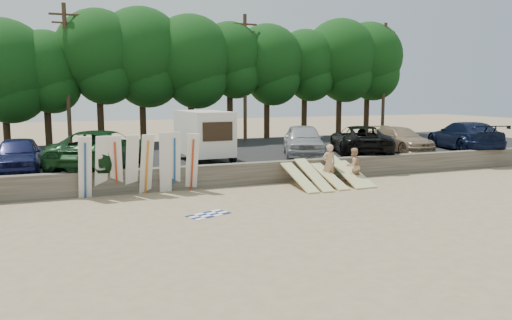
% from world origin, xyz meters
% --- Properties ---
extents(ground, '(120.00, 120.00, 0.00)m').
position_xyz_m(ground, '(0.00, 0.00, 0.00)').
color(ground, tan).
rests_on(ground, ground).
extents(seawall, '(44.00, 0.50, 1.00)m').
position_xyz_m(seawall, '(0.00, 3.00, 0.50)').
color(seawall, '#6B6356').
rests_on(seawall, ground).
extents(parking_lot, '(44.00, 14.50, 0.70)m').
position_xyz_m(parking_lot, '(0.00, 10.50, 0.35)').
color(parking_lot, '#282828').
rests_on(parking_lot, ground).
extents(treeline, '(33.23, 6.66, 9.40)m').
position_xyz_m(treeline, '(-0.68, 17.46, 6.63)').
color(treeline, '#382616').
rests_on(treeline, parking_lot).
extents(utility_poles, '(25.80, 0.26, 9.00)m').
position_xyz_m(utility_poles, '(2.00, 16.00, 5.43)').
color(utility_poles, '#473321').
rests_on(utility_poles, parking_lot).
extents(box_trailer, '(2.49, 4.14, 2.55)m').
position_xyz_m(box_trailer, '(-3.81, 6.50, 2.13)').
color(box_trailer, silver).
rests_on(box_trailer, parking_lot).
extents(car_0, '(1.95, 4.65, 1.57)m').
position_xyz_m(car_0, '(-12.39, 5.61, 1.49)').
color(car_0, '#141948').
rests_on(car_0, parking_lot).
extents(car_1, '(5.35, 7.09, 1.79)m').
position_xyz_m(car_1, '(-8.94, 5.71, 1.59)').
color(car_1, '#13361A').
rests_on(car_1, parking_lot).
extents(car_2, '(3.91, 5.58, 1.76)m').
position_xyz_m(car_2, '(1.82, 6.38, 1.58)').
color(car_2, '#AAAAB0').
rests_on(car_2, parking_lot).
extents(car_3, '(4.78, 6.51, 1.64)m').
position_xyz_m(car_3, '(5.07, 5.80, 1.52)').
color(car_3, black).
rests_on(car_3, parking_lot).
extents(car_4, '(2.09, 4.98, 1.44)m').
position_xyz_m(car_4, '(8.18, 6.24, 1.42)').
color(car_4, '#9C8263').
rests_on(car_4, parking_lot).
extents(car_5, '(3.89, 6.41, 1.74)m').
position_xyz_m(car_5, '(12.34, 5.43, 1.57)').
color(car_5, black).
rests_on(car_5, parking_lot).
extents(surfboard_upright_0, '(0.56, 0.80, 2.52)m').
position_xyz_m(surfboard_upright_0, '(-9.81, 2.40, 1.26)').
color(surfboard_upright_0, silver).
rests_on(surfboard_upright_0, ground).
extents(surfboard_upright_1, '(0.61, 0.89, 2.50)m').
position_xyz_m(surfboard_upright_1, '(-9.18, 2.56, 1.25)').
color(surfboard_upright_1, silver).
rests_on(surfboard_upright_1, ground).
extents(surfboard_upright_2, '(0.62, 0.91, 2.49)m').
position_xyz_m(surfboard_upright_2, '(-8.61, 2.59, 1.25)').
color(surfboard_upright_2, silver).
rests_on(surfboard_upright_2, ground).
extents(surfboard_upright_3, '(0.56, 0.84, 2.51)m').
position_xyz_m(surfboard_upright_3, '(-7.98, 2.54, 1.25)').
color(surfboard_upright_3, silver).
rests_on(surfboard_upright_3, ground).
extents(surfboard_upright_4, '(0.59, 0.84, 2.51)m').
position_xyz_m(surfboard_upright_4, '(-7.41, 2.44, 1.26)').
color(surfboard_upright_4, silver).
rests_on(surfboard_upright_4, ground).
extents(surfboard_upright_5, '(0.56, 0.60, 2.57)m').
position_xyz_m(surfboard_upright_5, '(-6.61, 2.49, 1.28)').
color(surfboard_upright_5, silver).
rests_on(surfboard_upright_5, ground).
extents(surfboard_upright_6, '(0.55, 0.59, 2.56)m').
position_xyz_m(surfboard_upright_6, '(-6.20, 2.63, 1.28)').
color(surfboard_upright_6, silver).
rests_on(surfboard_upright_6, ground).
extents(surfboard_upright_7, '(0.53, 0.84, 2.50)m').
position_xyz_m(surfboard_upright_7, '(-5.49, 2.44, 1.25)').
color(surfboard_upright_7, silver).
rests_on(surfboard_upright_7, ground).
extents(surfboard_low_0, '(0.56, 2.88, 0.98)m').
position_xyz_m(surfboard_low_0, '(-0.95, 1.40, 0.49)').
color(surfboard_low_0, '#D0CB83').
rests_on(surfboard_low_0, ground).
extents(surfboard_low_1, '(0.56, 2.84, 1.11)m').
position_xyz_m(surfboard_low_1, '(-0.26, 1.33, 0.55)').
color(surfboard_low_1, '#D0CB83').
rests_on(surfboard_low_1, ground).
extents(surfboard_low_2, '(0.56, 2.90, 0.92)m').
position_xyz_m(surfboard_low_2, '(0.58, 1.50, 0.46)').
color(surfboard_low_2, '#D0CB83').
rests_on(surfboard_low_2, ground).
extents(surfboard_low_3, '(0.56, 2.81, 1.17)m').
position_xyz_m(surfboard_low_3, '(1.44, 1.44, 0.59)').
color(surfboard_low_3, '#D0CB83').
rests_on(surfboard_low_3, ground).
extents(surfboard_low_4, '(0.56, 2.88, 0.96)m').
position_xyz_m(surfboard_low_4, '(1.98, 1.50, 0.48)').
color(surfboard_low_4, '#D0CB83').
rests_on(surfboard_low_4, ground).
extents(beachgoer_a, '(0.69, 0.47, 1.83)m').
position_xyz_m(beachgoer_a, '(0.81, 1.83, 0.91)').
color(beachgoer_a, tan).
rests_on(beachgoer_a, ground).
extents(beachgoer_b, '(0.90, 0.75, 1.66)m').
position_xyz_m(beachgoer_b, '(1.84, 1.38, 0.83)').
color(beachgoer_b, tan).
rests_on(beachgoer_b, ground).
extents(cooler, '(0.46, 0.42, 0.32)m').
position_xyz_m(cooler, '(1.34, 2.40, 0.16)').
color(cooler, green).
rests_on(cooler, ground).
extents(gear_bag, '(0.36, 0.33, 0.22)m').
position_xyz_m(gear_bag, '(2.07, 2.14, 0.11)').
color(gear_bag, '#D34418').
rests_on(gear_bag, ground).
extents(beach_towel, '(1.96, 1.96, 0.00)m').
position_xyz_m(beach_towel, '(-6.05, -1.86, 0.01)').
color(beach_towel, white).
rests_on(beach_towel, ground).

